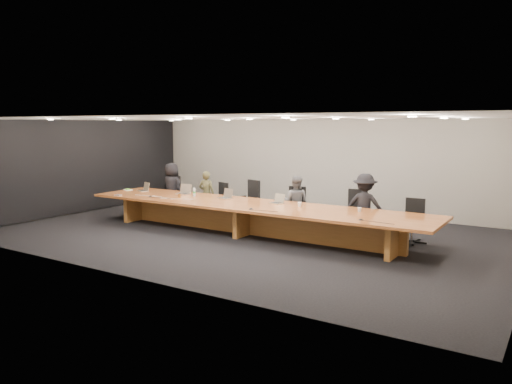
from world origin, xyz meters
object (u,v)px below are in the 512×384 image
Objects in this scene: amber_mug at (179,196)px; paper_cup_near at (300,204)px; laptop_c at (225,193)px; chair_mid_right at (294,208)px; chair_right at (354,212)px; av_box at (118,195)px; chair_left at (218,200)px; person_c at (296,202)px; mic_center at (251,209)px; chair_far_left at (170,194)px; water_bottle at (194,192)px; person_d at (365,206)px; laptop_d at (277,198)px; chair_mid_left at (247,200)px; conference_table at (249,213)px; laptop_a at (143,187)px; paper_cup_far at (359,210)px; laptop_b at (183,189)px; mic_left at (150,196)px; person_b at (207,194)px; chair_far_right at (412,221)px; person_a at (172,188)px; mic_right at (361,219)px.

paper_cup_near reaches higher than amber_mug.
chair_mid_right is at bearing 39.84° from laptop_c.
chair_right reaches higher than av_box.
amber_mug is at bearing -76.91° from chair_left.
chair_left is 0.76× the size of person_c.
chair_mid_right is 6.31× the size of av_box.
chair_mid_right reaches higher than mic_center.
chair_far_left is 1.95m from water_bottle.
person_d reaches higher than laptop_c.
chair_mid_right reaches higher than paper_cup_near.
laptop_d is 1.76× the size of av_box.
chair_mid_left is 1.88m from amber_mug.
laptop_c reaches higher than conference_table.
paper_cup_far is (6.50, 0.05, -0.08)m from laptop_a.
laptop_b is at bearing 179.04° from paper_cup_far.
chair_right reaches higher than mic_left.
person_b is at bearing 71.41° from mic_left.
laptop_a is (-1.57, -0.96, 0.21)m from person_b.
chair_mid_left reaches higher than chair_far_right.
amber_mug is (-5.71, -1.28, 0.29)m from chair_far_right.
person_b is at bearing 151.25° from conference_table.
chair_mid_right is 0.83m from laptop_d.
amber_mug reaches higher than mic_left.
mic_left is at bearing -171.96° from paper_cup_far.
chair_far_right is 3.36× the size of laptop_d.
laptop_a is at bearing 144.08° from mic_left.
laptop_c is at bearing 15.52° from av_box.
person_a is 0.99× the size of person_d.
chair_far_right is at bearing -3.66° from chair_mid_right.
person_c is 1.84m from laptop_c.
mic_center is (-0.14, -1.78, 0.22)m from chair_mid_right.
chair_right is (3.08, -0.01, -0.02)m from chair_mid_left.
chair_left is 1.39m from laptop_c.
av_box is (-0.15, -1.89, 0.20)m from chair_far_left.
person_a is 6.84m from mic_right.
laptop_d is (-0.07, -0.76, 0.32)m from chair_mid_right.
mic_center is 2.57m from mic_right.
chair_mid_right reaches higher than laptop_a.
chair_mid_right is at bearing 16.74° from av_box.
amber_mug is at bearing 85.96° from person_b.
chair_mid_left is at bearing -173.84° from person_a.
paper_cup_near reaches higher than mic_center.
person_c is (0.01, 0.09, 0.13)m from chair_mid_right.
person_a reaches higher than amber_mug.
laptop_a is at bearing 167.96° from mic_center.
laptop_d is at bearing -149.50° from chair_right.
mic_right is at bearing -67.28° from paper_cup_far.
laptop_b is 1.74m from av_box.
person_b is (-0.33, -0.09, 0.16)m from chair_left.
chair_mid_left is 3.55× the size of laptop_a.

